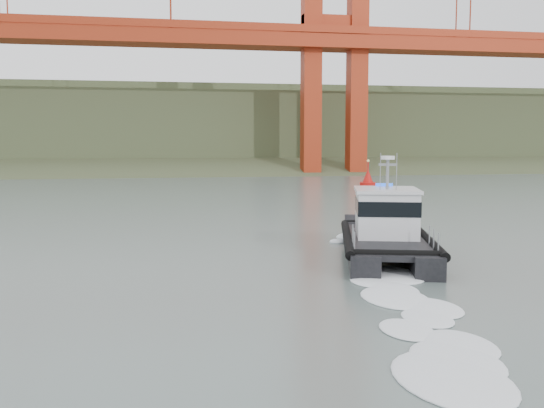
% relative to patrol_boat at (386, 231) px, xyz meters
% --- Properties ---
extents(ground, '(400.00, 400.00, 0.00)m').
position_rel_patrol_boat_xyz_m(ground, '(-4.10, -3.32, -1.29)').
color(ground, '#576760').
rests_on(ground, ground).
extents(headlands, '(500.00, 105.36, 27.12)m').
position_rel_patrol_boat_xyz_m(headlands, '(-4.10, 122.18, 5.75)').
color(headlands, '#313D23').
rests_on(headlands, ground).
extents(patrol_boat, '(6.63, 11.30, 5.17)m').
position_rel_patrol_boat_xyz_m(patrol_boat, '(0.00, 0.00, 0.00)').
color(patrol_boat, black).
rests_on(patrol_boat, ground).
extents(nav_buoy, '(1.84, 1.84, 3.83)m').
position_rel_patrol_boat_xyz_m(nav_buoy, '(12.25, 37.82, -0.29)').
color(nav_buoy, '#B6100C').
rests_on(nav_buoy, ground).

